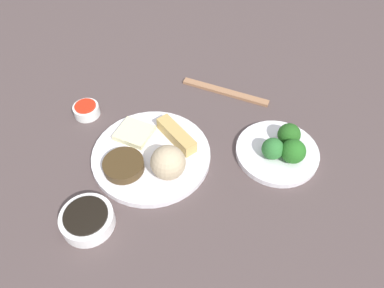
{
  "coord_description": "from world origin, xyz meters",
  "views": [
    {
      "loc": [
        -0.46,
        0.3,
        0.68
      ],
      "look_at": [
        -0.05,
        -0.04,
        0.06
      ],
      "focal_mm": 34.36,
      "sensor_mm": 36.0,
      "label": 1
    }
  ],
  "objects_px": {
    "main_plate": "(151,155)",
    "chopsticks_pair": "(225,92)",
    "soy_sauce_bowl": "(87,220)",
    "sauce_ramekin_sweet_and_sour": "(87,110)",
    "broccoli_plate": "(277,152)"
  },
  "relations": [
    {
      "from": "broccoli_plate",
      "to": "sauce_ramekin_sweet_and_sour",
      "type": "xyz_separation_m",
      "value": [
        0.4,
        0.27,
        0.01
      ]
    },
    {
      "from": "main_plate",
      "to": "chopsticks_pair",
      "type": "bearing_deg",
      "value": -79.51
    },
    {
      "from": "chopsticks_pair",
      "to": "broccoli_plate",
      "type": "bearing_deg",
      "value": 166.65
    },
    {
      "from": "broccoli_plate",
      "to": "chopsticks_pair",
      "type": "distance_m",
      "value": 0.24
    },
    {
      "from": "broccoli_plate",
      "to": "chopsticks_pair",
      "type": "bearing_deg",
      "value": -13.35
    },
    {
      "from": "soy_sauce_bowl",
      "to": "chopsticks_pair",
      "type": "bearing_deg",
      "value": -77.18
    },
    {
      "from": "main_plate",
      "to": "soy_sauce_bowl",
      "type": "bearing_deg",
      "value": 106.11
    },
    {
      "from": "sauce_ramekin_sweet_and_sour",
      "to": "main_plate",
      "type": "bearing_deg",
      "value": -169.25
    },
    {
      "from": "broccoli_plate",
      "to": "soy_sauce_bowl",
      "type": "distance_m",
      "value": 0.44
    },
    {
      "from": "main_plate",
      "to": "chopsticks_pair",
      "type": "relative_size",
      "value": 1.13
    },
    {
      "from": "main_plate",
      "to": "chopsticks_pair",
      "type": "xyz_separation_m",
      "value": [
        0.05,
        -0.28,
        -0.0
      ]
    },
    {
      "from": "main_plate",
      "to": "sauce_ramekin_sweet_and_sour",
      "type": "distance_m",
      "value": 0.22
    },
    {
      "from": "broccoli_plate",
      "to": "sauce_ramekin_sweet_and_sour",
      "type": "height_order",
      "value": "sauce_ramekin_sweet_and_sour"
    },
    {
      "from": "broccoli_plate",
      "to": "soy_sauce_bowl",
      "type": "height_order",
      "value": "soy_sauce_bowl"
    },
    {
      "from": "main_plate",
      "to": "sauce_ramekin_sweet_and_sour",
      "type": "xyz_separation_m",
      "value": [
        0.22,
        0.04,
        0.01
      ]
    }
  ]
}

